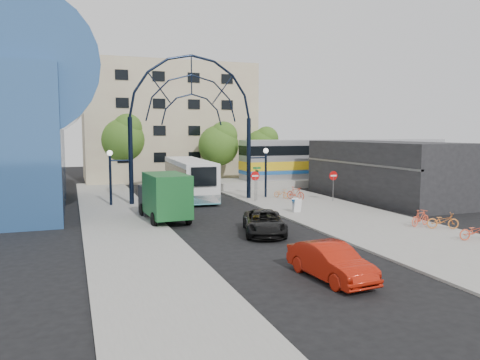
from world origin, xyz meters
name	(u,v)px	position (x,y,z in m)	size (l,w,h in m)	color
ground	(255,237)	(0.00, 0.00, 0.00)	(120.00, 120.00, 0.00)	black
sidewalk_east	(341,216)	(8.00, 4.00, 0.06)	(8.00, 56.00, 0.12)	gray
plaza_west	(123,224)	(-6.50, 6.00, 0.06)	(5.00, 50.00, 0.12)	gray
gateway_arch	(192,98)	(0.00, 14.00, 8.56)	(13.64, 0.44, 12.10)	black
stop_sign	(255,179)	(4.80, 12.00, 1.99)	(0.80, 0.07, 2.50)	slate
do_not_enter_sign	(333,179)	(11.00, 10.00, 1.98)	(0.76, 0.07, 2.48)	slate
street_name_sign	(257,176)	(5.20, 12.60, 2.13)	(0.70, 0.70, 2.80)	slate
sandwich_board	(297,204)	(5.60, 5.98, 0.74)	(0.55, 0.61, 0.99)	white
commercial_block_east	(384,171)	(16.00, 10.00, 2.50)	(6.00, 16.00, 5.00)	black
apartment_block	(167,123)	(2.00, 34.97, 7.00)	(20.00, 12.10, 14.00)	tan
train_platform	(346,180)	(20.00, 22.00, 0.40)	(32.00, 5.00, 0.80)	gray
train_car	(347,158)	(20.00, 22.00, 2.90)	(25.10, 3.05, 4.20)	#B7B7BC
tree_north_a	(220,143)	(6.12, 25.93, 4.61)	(4.48, 4.48, 7.00)	#382314
tree_north_b	(123,137)	(-3.88, 29.93, 5.27)	(5.12, 5.12, 8.00)	#382314
tree_north_c	(263,145)	(12.12, 27.93, 4.28)	(4.16, 4.16, 6.50)	#382314
city_bus	(189,178)	(0.45, 16.99, 1.76)	(3.42, 12.40, 3.37)	silver
green_truck	(164,197)	(-3.78, 6.73, 1.58)	(2.67, 6.37, 3.16)	black
black_suv	(264,222)	(0.82, 0.61, 0.67)	(2.24, 4.85, 1.35)	black
red_sedan	(331,262)	(0.09, -7.91, 0.72)	(1.52, 4.35, 1.43)	#A81A0A
bike_near_a	(281,193)	(7.61, 12.97, 0.53)	(0.54, 1.56, 0.82)	orange
bike_near_b	(296,193)	(8.37, 11.67, 0.66)	(0.51, 1.80, 1.08)	#CD4229
bike_far_a	(443,221)	(11.12, -2.14, 0.60)	(0.64, 1.83, 0.96)	orange
bike_far_b	(420,218)	(10.45, -1.02, 0.62)	(0.47, 1.66, 1.00)	#EA4E2E
bike_far_c	(475,231)	(10.56, -5.05, 0.59)	(0.63, 1.80, 0.95)	#DB4D2B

